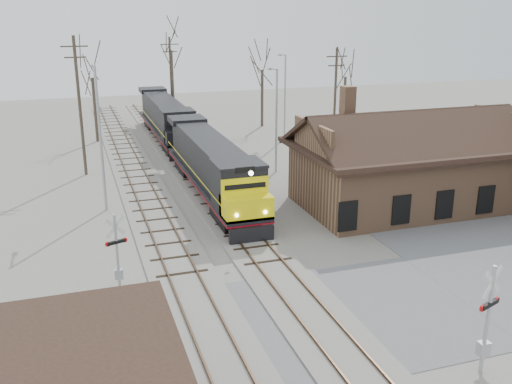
# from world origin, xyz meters

# --- Properties ---
(ground) EXTENTS (140.00, 140.00, 0.00)m
(ground) POSITION_xyz_m (0.00, 0.00, 0.00)
(ground) COLOR gray
(ground) RESTS_ON ground
(road) EXTENTS (60.00, 9.00, 0.03)m
(road) POSITION_xyz_m (0.00, 0.00, 0.01)
(road) COLOR #5E5E62
(road) RESTS_ON ground
(track_main) EXTENTS (3.40, 90.00, 0.24)m
(track_main) POSITION_xyz_m (0.00, 15.00, 0.07)
(track_main) COLOR gray
(track_main) RESTS_ON ground
(track_siding) EXTENTS (3.40, 90.00, 0.24)m
(track_siding) POSITION_xyz_m (-4.50, 15.00, 0.07)
(track_siding) COLOR gray
(track_siding) RESTS_ON ground
(depot) EXTENTS (15.20, 9.31, 7.90)m
(depot) POSITION_xyz_m (11.99, 12.00, 2.41)
(depot) COLOR #94694D
(depot) RESTS_ON ground
(locomotive_lead) EXTENTS (2.81, 18.81, 4.17)m
(locomotive_lead) POSITION_xyz_m (0.00, 17.61, 2.19)
(locomotive_lead) COLOR black
(locomotive_lead) RESTS_ON ground
(locomotive_trailing) EXTENTS (2.81, 18.81, 3.95)m
(locomotive_trailing) POSITION_xyz_m (0.00, 36.70, 2.19)
(locomotive_trailing) COLOR black
(locomotive_trailing) RESTS_ON ground
(crossbuck_near) EXTENTS (1.15, 0.49, 4.20)m
(crossbuck_near) POSITION_xyz_m (4.30, -5.10, 1.96)
(crossbuck_near) COLOR #A5A8AD
(crossbuck_near) RESTS_ON ground
(crossbuck_far) EXTENTS (1.04, 0.43, 3.77)m
(crossbuck_far) POSITION_xyz_m (-7.58, 5.38, 1.79)
(crossbuck_far) COLOR #A5A8AD
(crossbuck_far) RESTS_ON ground
(streetlight_a) EXTENTS (0.25, 2.04, 9.33)m
(streetlight_a) POSITION_xyz_m (-7.35, 17.26, 5.21)
(streetlight_a) COLOR #A5A8AD
(streetlight_a) RESTS_ON ground
(streetlight_b) EXTENTS (0.25, 2.04, 8.22)m
(streetlight_b) POSITION_xyz_m (6.44, 22.61, 4.64)
(streetlight_b) COLOR #A5A8AD
(streetlight_b) RESTS_ON ground
(streetlight_c) EXTENTS (0.25, 2.04, 8.39)m
(streetlight_c) POSITION_xyz_m (11.48, 33.88, 4.72)
(streetlight_c) COLOR #A5A8AD
(streetlight_c) RESTS_ON ground
(utility_pole_a) EXTENTS (2.00, 0.24, 10.74)m
(utility_pole_a) POSITION_xyz_m (-8.26, 26.34, 5.60)
(utility_pole_a) COLOR #382D23
(utility_pole_a) RESTS_ON ground
(utility_pole_b) EXTENTS (2.00, 0.24, 9.67)m
(utility_pole_b) POSITION_xyz_m (2.20, 45.50, 5.06)
(utility_pole_b) COLOR #382D23
(utility_pole_b) RESTS_ON ground
(utility_pole_c) EXTENTS (2.00, 0.24, 9.36)m
(utility_pole_c) POSITION_xyz_m (14.08, 27.79, 4.90)
(utility_pole_c) COLOR #382D23
(utility_pole_c) RESTS_ON ground
(tree_b) EXTENTS (4.18, 4.18, 10.25)m
(tree_b) POSITION_xyz_m (-6.64, 38.46, 7.29)
(tree_b) COLOR #382D23
(tree_b) RESTS_ON ground
(tree_c) EXTENTS (5.49, 5.49, 13.45)m
(tree_c) POSITION_xyz_m (2.32, 45.37, 9.59)
(tree_c) COLOR #382D23
(tree_c) RESTS_ON ground
(tree_d) EXTENTS (4.16, 4.16, 10.20)m
(tree_d) POSITION_xyz_m (11.47, 40.76, 7.26)
(tree_d) COLOR #382D23
(tree_d) RESTS_ON ground
(tree_e) EXTENTS (3.58, 3.58, 8.78)m
(tree_e) POSITION_xyz_m (20.63, 38.77, 6.24)
(tree_e) COLOR #382D23
(tree_e) RESTS_ON ground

